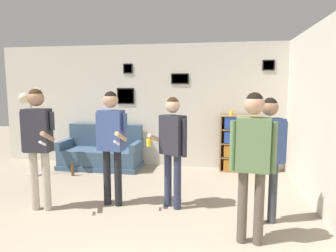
% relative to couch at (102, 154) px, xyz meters
% --- Properties ---
extents(wall_back, '(7.66, 0.08, 2.70)m').
position_rel_couch_xyz_m(wall_back, '(1.30, 0.41, 1.05)').
color(wall_back, silver).
rests_on(wall_back, ground_plane).
extents(wall_right, '(0.06, 6.77, 2.70)m').
position_rel_couch_xyz_m(wall_right, '(3.96, -1.80, 1.05)').
color(wall_right, silver).
rests_on(wall_right, ground_plane).
extents(couch, '(1.76, 0.80, 0.93)m').
position_rel_couch_xyz_m(couch, '(0.00, 0.00, 0.00)').
color(couch, '#3D5670').
rests_on(couch, ground_plane).
extents(bookshelf, '(0.88, 0.30, 1.18)m').
position_rel_couch_xyz_m(bookshelf, '(3.02, 0.19, 0.29)').
color(bookshelf, olive).
rests_on(bookshelf, ground_plane).
extents(floor_lamp, '(0.50, 0.28, 1.76)m').
position_rel_couch_xyz_m(floor_lamp, '(-1.11, -0.79, 1.10)').
color(floor_lamp, '#ADA89E').
rests_on(floor_lamp, ground_plane).
extents(person_player_foreground_left, '(0.52, 0.45, 1.74)m').
position_rel_couch_xyz_m(person_player_foreground_left, '(0.03, -2.36, 0.78)').
color(person_player_foreground_left, '#B7AD99').
rests_on(person_player_foreground_left, ground_plane).
extents(person_player_foreground_center, '(0.50, 0.49, 1.71)m').
position_rel_couch_xyz_m(person_player_foreground_center, '(0.99, -2.01, 0.75)').
color(person_player_foreground_center, black).
rests_on(person_player_foreground_center, ground_plane).
extents(person_watcher_holding_cup, '(0.58, 0.36, 1.63)m').
position_rel_couch_xyz_m(person_watcher_holding_cup, '(1.88, -1.95, 0.69)').
color(person_watcher_holding_cup, '#2D334C').
rests_on(person_watcher_holding_cup, ground_plane).
extents(person_spectator_near_bookshelf, '(0.50, 0.24, 1.71)m').
position_rel_couch_xyz_m(person_spectator_near_bookshelf, '(2.90, -2.82, 0.75)').
color(person_spectator_near_bookshelf, brown).
rests_on(person_spectator_near_bookshelf, ground_plane).
extents(person_spectator_far_right, '(0.48, 0.31, 1.64)m').
position_rel_couch_xyz_m(person_spectator_far_right, '(3.16, -2.26, 0.70)').
color(person_spectator_far_right, '#3D4247').
rests_on(person_spectator_far_right, ground_plane).
extents(bottle_on_floor, '(0.06, 0.06, 0.30)m').
position_rel_couch_xyz_m(bottle_on_floor, '(-0.33, -0.71, -0.19)').
color(bottle_on_floor, brown).
rests_on(bottle_on_floor, ground_plane).
extents(drinking_cup, '(0.08, 0.08, 0.10)m').
position_rel_couch_xyz_m(drinking_cup, '(2.80, 0.19, 0.93)').
color(drinking_cup, yellow).
rests_on(drinking_cup, bookshelf).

